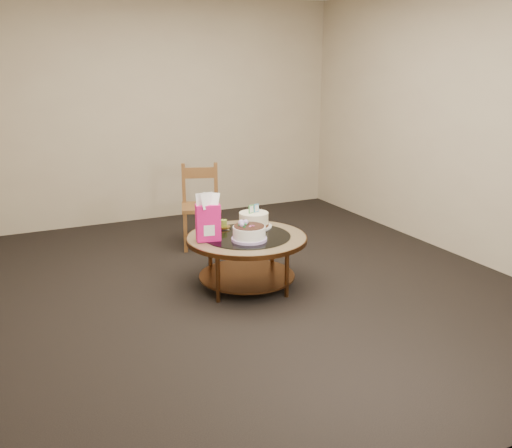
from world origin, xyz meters
name	(u,v)px	position (x,y,z in m)	size (l,w,h in m)	color
ground	(247,286)	(0.00, 0.00, 0.00)	(5.00, 5.00, 0.00)	black
room_walls	(246,104)	(0.00, 0.00, 1.54)	(4.52, 5.02, 2.61)	#B9AB8C
coffee_table	(247,245)	(0.00, 0.00, 0.38)	(1.02, 1.02, 0.46)	#583319
decorated_cake	(249,234)	(-0.04, -0.13, 0.51)	(0.29, 0.29, 0.17)	#B999D9
cream_cake	(254,220)	(0.16, 0.21, 0.52)	(0.32, 0.32, 0.20)	silver
gift_bag	(208,217)	(-0.33, 0.02, 0.65)	(0.21, 0.17, 0.39)	#F2168A
pillar_candle	(224,225)	(-0.10, 0.27, 0.49)	(0.13, 0.13, 0.09)	tan
dining_chair	(201,205)	(0.05, 1.23, 0.43)	(0.49, 0.49, 0.85)	brown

